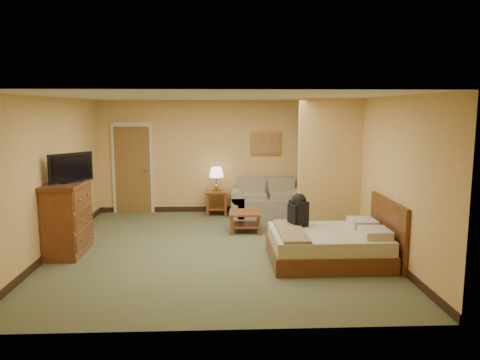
{
  "coord_description": "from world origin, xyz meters",
  "views": [
    {
      "loc": [
        0.05,
        -7.83,
        2.41
      ],
      "look_at": [
        0.42,
        0.6,
        1.11
      ],
      "focal_mm": 35.0,
      "sensor_mm": 36.0,
      "label": 1
    }
  ],
  "objects": [
    {
      "name": "backpack",
      "position": [
        1.36,
        -0.33,
        0.77
      ],
      "size": [
        0.31,
        0.37,
        0.54
      ],
      "rotation": [
        0.0,
        0.0,
        0.39
      ],
      "color": "black",
      "rests_on": "bed"
    },
    {
      "name": "left_wall",
      "position": [
        -2.75,
        0.0,
        1.3
      ],
      "size": [
        0.02,
        6.0,
        2.6
      ],
      "primitive_type": "cube",
      "color": "#DDAE5E",
      "rests_on": "floor"
    },
    {
      "name": "tv",
      "position": [
        -2.37,
        -0.14,
        1.44
      ],
      "size": [
        0.55,
        0.64,
        0.48
      ],
      "rotation": [
        0.0,
        0.0,
        -0.69
      ],
      "color": "black",
      "rests_on": "dresser"
    },
    {
      "name": "loveseat",
      "position": [
        1.13,
        2.57,
        0.27
      ],
      "size": [
        1.65,
        0.77,
        0.84
      ],
      "color": "gray",
      "rests_on": "floor"
    },
    {
      "name": "right_wall",
      "position": [
        2.75,
        0.0,
        1.3
      ],
      "size": [
        0.02,
        6.0,
        2.6
      ],
      "primitive_type": "cube",
      "color": "#DDAE5E",
      "rests_on": "floor"
    },
    {
      "name": "bed",
      "position": [
        1.83,
        -0.74,
        0.27
      ],
      "size": [
        1.89,
        1.54,
        0.99
      ],
      "color": "#512913",
      "rests_on": "floor"
    },
    {
      "name": "ceiling",
      "position": [
        0.0,
        0.0,
        2.6
      ],
      "size": [
        6.0,
        6.0,
        0.0
      ],
      "primitive_type": "plane",
      "rotation": [
        3.14,
        0.0,
        0.0
      ],
      "color": "white",
      "rests_on": "back_wall"
    },
    {
      "name": "baseboard",
      "position": [
        0.0,
        2.99,
        0.06
      ],
      "size": [
        5.5,
        0.02,
        0.12
      ],
      "primitive_type": "cube",
      "color": "black",
      "rests_on": "floor"
    },
    {
      "name": "coffee_table",
      "position": [
        0.55,
        1.15,
        0.29
      ],
      "size": [
        0.64,
        0.64,
        0.4
      ],
      "rotation": [
        0.0,
        0.0,
        -0.04
      ],
      "color": "brown",
      "rests_on": "floor"
    },
    {
      "name": "door",
      "position": [
        -1.95,
        2.96,
        1.03
      ],
      "size": [
        0.94,
        0.16,
        2.1
      ],
      "color": "beige",
      "rests_on": "floor"
    },
    {
      "name": "side_table",
      "position": [
        -0.02,
        2.65,
        0.37
      ],
      "size": [
        0.51,
        0.51,
        0.56
      ],
      "color": "brown",
      "rests_on": "floor"
    },
    {
      "name": "table_lamp",
      "position": [
        -0.02,
        2.65,
        0.97
      ],
      "size": [
        0.33,
        0.33,
        0.54
      ],
      "color": "#A1793B",
      "rests_on": "side_table"
    },
    {
      "name": "wall_picture",
      "position": [
        1.13,
        2.97,
        1.6
      ],
      "size": [
        0.71,
        0.04,
        0.56
      ],
      "color": "#B78E3F",
      "rests_on": "back_wall"
    },
    {
      "name": "back_wall",
      "position": [
        0.0,
        3.0,
        1.3
      ],
      "size": [
        5.5,
        0.02,
        2.6
      ],
      "primitive_type": "cube",
      "color": "#DDAE5E",
      "rests_on": "floor"
    },
    {
      "name": "floor",
      "position": [
        0.0,
        0.0,
        0.0
      ],
      "size": [
        6.0,
        6.0,
        0.0
      ],
      "primitive_type": "plane",
      "color": "#545C3B",
      "rests_on": "ground"
    },
    {
      "name": "partition",
      "position": [
        2.15,
        0.93,
        1.3
      ],
      "size": [
        1.2,
        0.15,
        2.6
      ],
      "primitive_type": "cube",
      "color": "#DDAE5E",
      "rests_on": "floor"
    },
    {
      "name": "dresser",
      "position": [
        -2.48,
        -0.14,
        0.61
      ],
      "size": [
        0.6,
        1.13,
        1.21
      ],
      "color": "brown",
      "rests_on": "floor"
    }
  ]
}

